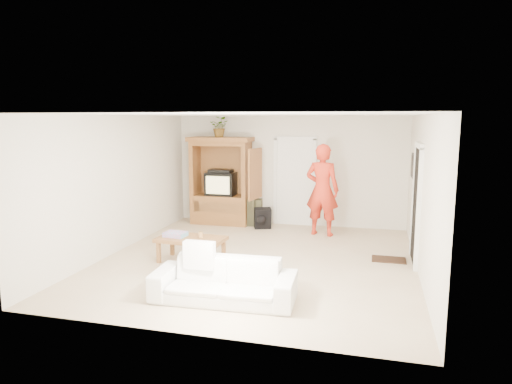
# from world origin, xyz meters

# --- Properties ---
(floor) EXTENTS (6.00, 6.00, 0.00)m
(floor) POSITION_xyz_m (0.00, 0.00, 0.00)
(floor) COLOR tan
(floor) RESTS_ON ground
(ceiling) EXTENTS (6.00, 6.00, 0.00)m
(ceiling) POSITION_xyz_m (0.00, 0.00, 2.60)
(ceiling) COLOR white
(ceiling) RESTS_ON floor
(wall_back) EXTENTS (5.50, 0.00, 5.50)m
(wall_back) POSITION_xyz_m (0.00, 3.00, 1.30)
(wall_back) COLOR silver
(wall_back) RESTS_ON floor
(wall_front) EXTENTS (5.50, 0.00, 5.50)m
(wall_front) POSITION_xyz_m (0.00, -3.00, 1.30)
(wall_front) COLOR silver
(wall_front) RESTS_ON floor
(wall_left) EXTENTS (0.00, 6.00, 6.00)m
(wall_left) POSITION_xyz_m (-2.75, 0.00, 1.30)
(wall_left) COLOR silver
(wall_left) RESTS_ON floor
(wall_right) EXTENTS (0.00, 6.00, 6.00)m
(wall_right) POSITION_xyz_m (2.75, 0.00, 1.30)
(wall_right) COLOR silver
(wall_right) RESTS_ON floor
(armoire) EXTENTS (1.82, 1.14, 2.10)m
(armoire) POSITION_xyz_m (-1.58, 2.66, 0.91)
(armoire) COLOR brown
(armoire) RESTS_ON floor
(door_back) EXTENTS (0.85, 0.05, 2.04)m
(door_back) POSITION_xyz_m (0.15, 2.97, 1.02)
(door_back) COLOR white
(door_back) RESTS_ON floor
(doorway_right) EXTENTS (0.05, 0.90, 2.04)m
(doorway_right) POSITION_xyz_m (2.73, 0.60, 1.02)
(doorway_right) COLOR black
(doorway_right) RESTS_ON floor
(framed_picture) EXTENTS (0.03, 0.60, 0.48)m
(framed_picture) POSITION_xyz_m (2.73, 1.90, 1.60)
(framed_picture) COLOR black
(framed_picture) RESTS_ON wall_right
(doormat) EXTENTS (0.60, 0.40, 0.02)m
(doormat) POSITION_xyz_m (2.30, 0.60, 0.01)
(doormat) COLOR #382316
(doormat) RESTS_ON floor
(plant) EXTENTS (0.43, 0.38, 0.48)m
(plant) POSITION_xyz_m (-1.60, 2.63, 2.34)
(plant) COLOR #4C7238
(plant) RESTS_ON armoire
(man) EXTENTS (0.80, 0.60, 2.01)m
(man) POSITION_xyz_m (0.90, 2.13, 1.00)
(man) COLOR red
(man) RESTS_ON floor
(sofa) EXTENTS (2.03, 0.87, 0.58)m
(sofa) POSITION_xyz_m (0.00, -1.92, 0.29)
(sofa) COLOR silver
(sofa) RESTS_ON floor
(coffee_table) EXTENTS (1.23, 0.72, 0.44)m
(coffee_table) POSITION_xyz_m (-1.13, -0.38, 0.39)
(coffee_table) COLOR brown
(coffee_table) RESTS_ON floor
(towel) EXTENTS (0.40, 0.31, 0.08)m
(towel) POSITION_xyz_m (-1.43, -0.38, 0.48)
(towel) COLOR #FF549E
(towel) RESTS_ON coffee_table
(candle) EXTENTS (0.08, 0.08, 0.10)m
(candle) POSITION_xyz_m (-0.96, -0.32, 0.49)
(candle) COLOR tan
(candle) RESTS_ON coffee_table
(backpack_black) EXTENTS (0.44, 0.35, 0.47)m
(backpack_black) POSITION_xyz_m (-0.49, 2.36, 0.24)
(backpack_black) COLOR black
(backpack_black) RESTS_ON floor
(backpack_olive) EXTENTS (0.36, 0.28, 0.64)m
(backpack_olive) POSITION_xyz_m (-0.75, 2.62, 0.32)
(backpack_olive) COLOR #47442B
(backpack_olive) RESTS_ON floor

